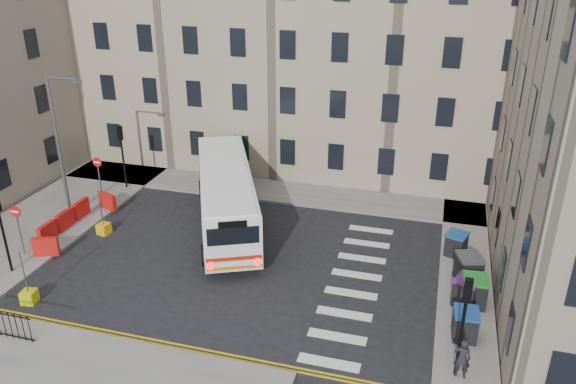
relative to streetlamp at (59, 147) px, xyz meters
The scene contains 22 objects.
ground 13.85m from the streetlamp, ahead, with size 120.00×120.00×0.00m, color black.
pavement_north 10.52m from the streetlamp, 43.32° to the left, with size 36.00×3.20×0.15m, color slate.
pavement_east 22.50m from the streetlamp, ahead, with size 2.40×26.00×0.15m, color slate.
pavement_west 4.49m from the streetlamp, 135.00° to the right, with size 6.00×22.00×0.15m, color slate.
pavement_sw 14.08m from the streetlamp, 63.43° to the right, with size 20.00×6.00×0.15m, color slate.
terrace_north 15.38m from the streetlamp, 66.04° to the left, with size 38.30×10.80×17.20m.
traffic_light_east 22.91m from the streetlamp, 19.15° to the right, with size 0.28×0.22×4.10m.
traffic_light_nw 4.84m from the streetlamp, 77.47° to the left, with size 0.28×0.22×4.10m.
traffic_light_sw 6.26m from the streetlamp, 80.54° to the right, with size 0.28×0.22×4.10m.
streetlamp is the anchor object (origin of this frame).
no_entry_north 3.41m from the streetlamp, 78.69° to the left, with size 0.60×0.08×3.00m.
no_entry_south 5.06m from the streetlamp, 83.66° to the right, with size 0.60×0.08×3.00m.
roadworks_barriers 4.15m from the streetlamp, 52.28° to the right, with size 1.66×6.26×1.00m.
bus 9.55m from the streetlamp, 10.45° to the left, with size 7.46×11.93×3.25m.
wheelie_bin_a 22.78m from the streetlamp, 13.37° to the right, with size 1.03×1.16×1.23m.
wheelie_bin_b 22.44m from the streetlamp, ahead, with size 1.38×1.46×1.29m.
wheelie_bin_c 22.70m from the streetlamp, ahead, with size 1.14×1.29×1.33m.
wheelie_bin_d 22.35m from the streetlamp, ahead, with size 1.39×1.50×1.37m.
wheelie_bin_e 21.85m from the streetlamp, ahead, with size 1.22×1.31×1.18m.
pedestrian 23.28m from the streetlamp, 19.17° to the right, with size 0.60×0.39×1.64m, color black.
bollard_yellow 5.18m from the streetlamp, 22.36° to the right, with size 0.60×0.60×0.60m, color #F5B10D.
bollard_chevron 9.43m from the streetlamp, 66.14° to the right, with size 0.60×0.60×0.60m, color #C3C50B.
Camera 1 is at (7.10, -22.58, 14.61)m, focal length 35.00 mm.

